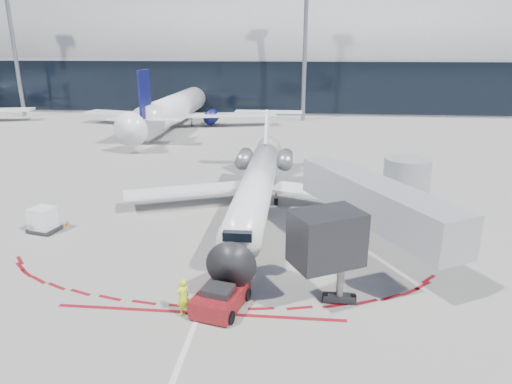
# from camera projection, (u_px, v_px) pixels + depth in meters

# --- Properties ---
(ground) EXTENTS (260.00, 260.00, 0.00)m
(ground) POSITION_uv_depth(u_px,v_px,m) (233.00, 224.00, 32.70)
(ground) COLOR gray
(ground) RESTS_ON ground
(apron_centerline) EXTENTS (0.25, 40.00, 0.01)m
(apron_centerline) POSITION_uv_depth(u_px,v_px,m) (237.00, 214.00, 34.59)
(apron_centerline) COLOR silver
(apron_centerline) RESTS_ON ground
(apron_stop_bar) EXTENTS (14.00, 0.25, 0.01)m
(apron_stop_bar) POSITION_uv_depth(u_px,v_px,m) (199.00, 313.00, 21.80)
(apron_stop_bar) COLOR maroon
(apron_stop_bar) RESTS_ON ground
(terminal_building) EXTENTS (150.00, 24.15, 24.00)m
(terminal_building) POSITION_uv_depth(u_px,v_px,m) (279.00, 64.00, 91.64)
(terminal_building) COLOR gray
(terminal_building) RESTS_ON ground
(jet_bridge) EXTENTS (10.03, 15.20, 4.90)m
(jet_bridge) POSITION_uv_depth(u_px,v_px,m) (383.00, 202.00, 28.03)
(jet_bridge) COLOR #93969B
(jet_bridge) RESTS_ON ground
(light_mast_west) EXTENTS (0.70, 0.70, 25.00)m
(light_mast_west) POSITION_uv_depth(u_px,v_px,m) (14.00, 43.00, 78.45)
(light_mast_west) COLOR slate
(light_mast_west) RESTS_ON ground
(light_mast_centre) EXTENTS (0.70, 0.70, 25.00)m
(light_mast_centre) POSITION_uv_depth(u_px,v_px,m) (305.00, 43.00, 73.88)
(light_mast_centre) COLOR slate
(light_mast_centre) RESTS_ON ground
(regional_jet) EXTENTS (21.12, 26.05, 6.52)m
(regional_jet) POSITION_uv_depth(u_px,v_px,m) (258.00, 183.00, 34.83)
(regional_jet) COLOR white
(regional_jet) RESTS_ON ground
(pushback_tug) EXTENTS (2.73, 5.08, 1.29)m
(pushback_tug) POSITION_uv_depth(u_px,v_px,m) (221.00, 298.00, 22.04)
(pushback_tug) COLOR #5E0D0F
(pushback_tug) RESTS_ON ground
(ramp_worker) EXTENTS (0.81, 0.80, 1.88)m
(ramp_worker) POSITION_uv_depth(u_px,v_px,m) (183.00, 297.00, 21.41)
(ramp_worker) COLOR #E4FF1A
(ramp_worker) RESTS_ON ground
(uld_container) EXTENTS (2.13, 1.92, 1.72)m
(uld_container) POSITION_uv_depth(u_px,v_px,m) (43.00, 220.00, 31.08)
(uld_container) COLOR black
(uld_container) RESTS_ON ground
(safety_cone_left) EXTENTS (0.31, 0.31, 0.43)m
(safety_cone_left) POSITION_uv_depth(u_px,v_px,m) (67.00, 223.00, 32.32)
(safety_cone_left) COLOR orange
(safety_cone_left) RESTS_ON ground
(bg_airliner_1) EXTENTS (36.16, 38.29, 11.70)m
(bg_airliner_1) POSITION_uv_depth(u_px,v_px,m) (177.00, 88.00, 71.34)
(bg_airliner_1) COLOR white
(bg_airliner_1) RESTS_ON ground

